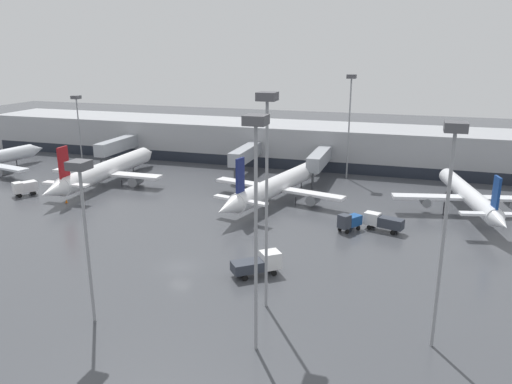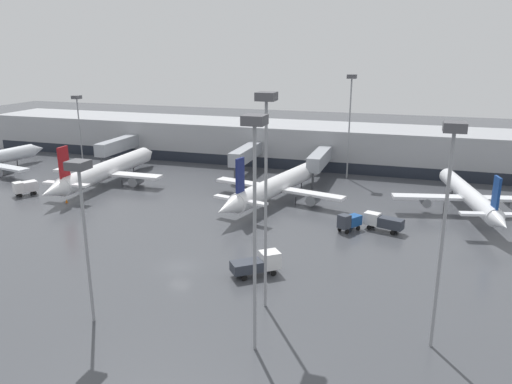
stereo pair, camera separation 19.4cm
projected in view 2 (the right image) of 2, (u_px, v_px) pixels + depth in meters
ground_plane at (179, 267)px, 61.87m from camera, size 320.00×320.00×0.00m
terminal_building at (294, 143)px, 117.20m from camera, size 160.00×30.76×9.00m
parked_jet_0 at (469, 195)px, 80.44m from camera, size 24.06×31.05×9.04m
parked_jet_1 at (107, 170)px, 98.62m from camera, size 23.29×37.36×9.86m
parked_jet_2 at (277, 185)px, 87.84m from camera, size 24.75×35.75×9.99m
service_truck_0 at (25, 187)px, 91.53m from camera, size 3.72×4.44×2.65m
service_truck_1 at (258, 263)px, 59.35m from camera, size 5.90×5.28×2.72m
service_truck_2 at (383, 221)px, 73.64m from camera, size 6.01×3.32×2.49m
service_truck_3 at (349, 221)px, 73.65m from camera, size 3.46×4.10×2.71m
traffic_cone_1 at (67, 201)px, 87.41m from camera, size 0.44×0.44×0.63m
apron_light_mast_0 at (81, 195)px, 46.06m from camera, size 1.80×1.80×16.32m
apron_light_mast_1 at (449, 177)px, 41.03m from camera, size 1.80×1.80×20.46m
apron_light_mast_2 at (78, 108)px, 117.37m from camera, size 1.80×1.80×15.41m
apron_light_mast_3 at (255, 173)px, 40.56m from camera, size 1.80×1.80×21.08m
apron_light_mast_4 at (351, 99)px, 99.34m from camera, size 1.80×1.80×21.11m
apron_light_mast_5 at (266, 146)px, 47.80m from camera, size 1.80×1.80×22.20m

